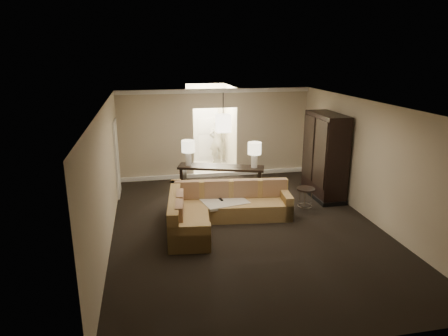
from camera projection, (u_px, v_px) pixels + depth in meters
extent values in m
plane|color=black|center=(246.00, 226.00, 9.22)|extent=(8.00, 8.00, 0.00)
cube|color=#BDAC8F|center=(215.00, 133.00, 12.59)|extent=(6.00, 0.04, 2.80)
cube|color=#BDAC8F|center=(325.00, 256.00, 5.06)|extent=(6.00, 0.04, 2.80)
cube|color=#BDAC8F|center=(106.00, 176.00, 8.26)|extent=(0.04, 8.00, 2.80)
cube|color=#BDAC8F|center=(370.00, 161.00, 9.38)|extent=(0.04, 8.00, 2.80)
cube|color=white|center=(248.00, 105.00, 8.43)|extent=(6.00, 8.00, 0.02)
cube|color=white|center=(215.00, 91.00, 12.17)|extent=(6.00, 0.10, 0.12)
cube|color=white|center=(216.00, 174.00, 12.92)|extent=(6.00, 0.10, 0.12)
cube|color=silver|center=(117.00, 158.00, 11.00)|extent=(0.05, 0.90, 2.10)
cube|color=beige|center=(210.00, 167.00, 13.92)|extent=(1.40, 2.00, 0.01)
cube|color=beige|center=(190.00, 128.00, 13.40)|extent=(0.04, 2.00, 2.80)
cube|color=beige|center=(230.00, 127.00, 13.66)|extent=(0.04, 2.00, 2.80)
cube|color=beige|center=(206.00, 123.00, 14.47)|extent=(1.40, 0.04, 2.80)
cube|color=silver|center=(206.00, 132.00, 14.54)|extent=(0.90, 0.05, 2.10)
cube|color=brown|center=(231.00, 209.00, 9.68)|extent=(2.96, 1.18, 0.40)
cube|color=brown|center=(189.00, 230.00, 8.55)|extent=(1.01, 1.43, 0.40)
cube|color=brown|center=(230.00, 189.00, 9.87)|extent=(2.88, 0.55, 0.44)
cube|color=brown|center=(175.00, 204.00, 8.86)|extent=(0.49, 2.31, 0.44)
cube|color=brown|center=(285.00, 204.00, 9.76)|extent=(0.29, 0.88, 0.59)
cube|color=brown|center=(189.00, 238.00, 7.97)|extent=(0.88, 0.29, 0.59)
cube|color=#8C654B|center=(187.00, 190.00, 9.73)|extent=(0.61, 0.22, 0.44)
cube|color=#8C654B|center=(216.00, 189.00, 9.79)|extent=(0.61, 0.22, 0.44)
cube|color=#8C654B|center=(245.00, 188.00, 9.85)|extent=(0.61, 0.22, 0.44)
cube|color=#8C654B|center=(274.00, 187.00, 9.90)|extent=(0.61, 0.22, 0.44)
cube|color=#8C654B|center=(180.00, 202.00, 8.96)|extent=(0.22, 0.59, 0.44)
cube|color=#8C654B|center=(179.00, 213.00, 8.31)|extent=(0.22, 0.59, 0.44)
cube|color=silver|center=(222.00, 208.00, 9.83)|extent=(1.13, 1.13, 0.36)
cube|color=silver|center=(222.00, 200.00, 9.78)|extent=(1.25, 1.25, 0.06)
cube|color=black|center=(221.00, 199.00, 9.70)|extent=(0.09, 0.18, 0.02)
cube|color=#BAB0A3|center=(225.00, 196.00, 9.96)|extent=(0.29, 0.36, 0.01)
cube|color=black|center=(221.00, 167.00, 10.82)|extent=(2.37, 1.25, 0.06)
cube|color=black|center=(183.00, 181.00, 11.07)|extent=(0.23, 0.48, 0.85)
cube|color=black|center=(260.00, 184.00, 10.81)|extent=(0.23, 0.48, 0.85)
cube|color=black|center=(221.00, 193.00, 11.02)|extent=(2.25, 1.17, 0.04)
cube|color=black|center=(325.00, 156.00, 10.84)|extent=(0.64, 1.54, 2.32)
cube|color=black|center=(320.00, 154.00, 10.37)|extent=(0.03, 0.68, 1.76)
cube|color=black|center=(308.00, 147.00, 11.10)|extent=(0.03, 0.68, 1.76)
cube|color=black|center=(322.00, 194.00, 11.15)|extent=(0.68, 1.61, 0.11)
cylinder|color=black|center=(306.00, 189.00, 10.06)|extent=(0.46, 0.46, 0.04)
torus|color=silver|center=(305.00, 206.00, 10.18)|extent=(0.38, 0.38, 0.03)
cylinder|color=silver|center=(311.00, 199.00, 10.18)|extent=(0.03, 0.03, 0.54)
cylinder|color=silver|center=(299.00, 198.00, 10.26)|extent=(0.03, 0.03, 0.54)
cylinder|color=silver|center=(305.00, 202.00, 9.97)|extent=(0.03, 0.03, 0.54)
cylinder|color=white|center=(188.00, 158.00, 10.87)|extent=(0.17, 0.17, 0.37)
cylinder|color=#F9EBBB|center=(188.00, 146.00, 10.77)|extent=(0.36, 0.36, 0.32)
cylinder|color=white|center=(254.00, 161.00, 10.64)|extent=(0.17, 0.17, 0.37)
cylinder|color=#F9EBBB|center=(255.00, 148.00, 10.55)|extent=(0.36, 0.36, 0.32)
cylinder|color=black|center=(223.00, 104.00, 11.05)|extent=(0.02, 0.02, 0.60)
cube|color=beige|center=(223.00, 123.00, 11.21)|extent=(0.38, 0.38, 0.48)
imported|color=beige|center=(217.00, 139.00, 14.31)|extent=(0.65, 0.45, 1.74)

